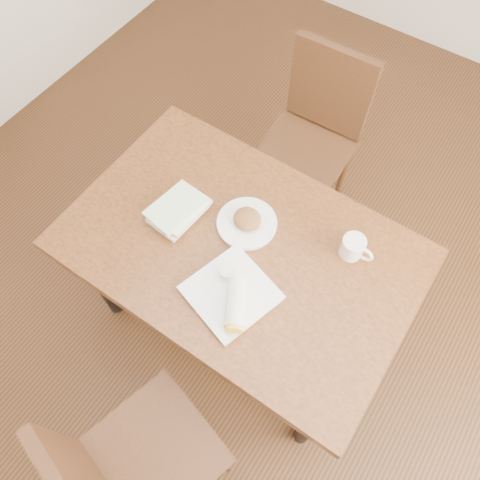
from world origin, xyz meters
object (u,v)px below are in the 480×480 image
Objects in this scene: table at (240,256)px; book_stack at (178,210)px; chair_far at (314,131)px; coffee_mug at (354,247)px; chair_near at (130,469)px; plate_scone at (247,222)px; plate_burrito at (232,296)px.

book_stack is (-0.27, -0.01, 0.11)m from table.
chair_far is 0.82m from coffee_mug.
book_stack is at bearing 115.46° from chair_near.
chair_near reaches higher than table.
plate_scone is 0.68× the size of plate_burrito.
chair_near is 0.95m from plate_scone.
table is at bearing 3.02° from book_stack.
table is 5.54× the size of book_stack.
chair_far is (-0.23, 1.64, 0.00)m from chair_near.
coffee_mug is 0.38× the size of plate_burrito.
chair_near is 4.06× the size of book_stack.
coffee_mug is 0.67m from book_stack.
plate_burrito is 0.41m from book_stack.
plate_burrito is (-0.26, -0.40, -0.02)m from coffee_mug.
chair_near is at bearing -82.10° from chair_far.
chair_far is 4.14× the size of plate_scone.
chair_far reaches higher than plate_scone.
chair_far is 1.06m from plate_burrito.
chair_near is 0.67m from plate_burrito.
chair_far reaches higher than book_stack.
table is at bearing -149.68° from coffee_mug.
plate_burrito reaches higher than coffee_mug.
chair_far is 4.06× the size of book_stack.
chair_near reaches higher than plate_scone.
chair_far reaches higher than table.
coffee_mug is (0.48, -0.62, 0.25)m from chair_far.
table is at bearing 116.96° from plate_burrito.
chair_far is at bearing 98.28° from table.
coffee_mug reaches higher than table.
coffee_mug is (0.36, 0.21, 0.12)m from table.
chair_near reaches higher than coffee_mug.
chair_near reaches higher than book_stack.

